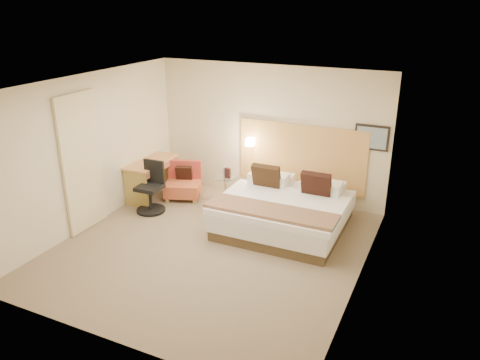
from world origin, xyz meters
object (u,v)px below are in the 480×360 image
at_px(desk, 152,169).
at_px(desk_chair, 151,191).
at_px(bed, 285,210).
at_px(lounge_chair, 183,184).
at_px(side_table, 225,187).

bearing_deg(desk, desk_chair, -57.99).
height_order(bed, desk, bed).
bearing_deg(bed, desk_chair, -171.15).
xyz_separation_m(desk, desk_chair, (0.37, -0.60, -0.21)).
relative_size(lounge_chair, desk_chair, 0.89).
bearing_deg(bed, desk, 176.19).
relative_size(bed, desk, 1.73).
relative_size(bed, desk_chair, 2.25).
bearing_deg(side_table, desk, -163.69).
height_order(bed, desk_chair, bed).
xyz_separation_m(bed, lounge_chair, (-2.37, 0.43, -0.05)).
bearing_deg(lounge_chair, bed, -10.38).
bearing_deg(lounge_chair, desk, -157.63).
bearing_deg(desk, side_table, 16.31).
xyz_separation_m(side_table, desk, (-1.45, -0.43, 0.32)).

